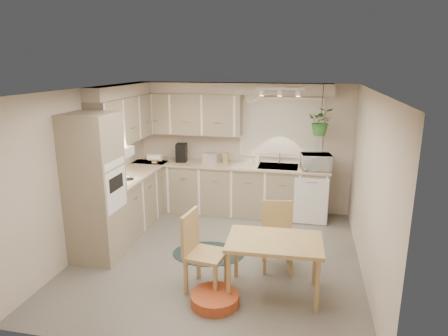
{
  "coord_description": "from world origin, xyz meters",
  "views": [
    {
      "loc": [
        1.19,
        -5.18,
        2.75
      ],
      "look_at": [
        -0.03,
        0.55,
        1.2
      ],
      "focal_mm": 32.0,
      "sensor_mm": 36.0,
      "label": 1
    }
  ],
  "objects_px": {
    "dining_table": "(274,267)",
    "braided_rug": "(208,253)",
    "chair_back": "(278,237)",
    "pet_bed": "(215,299)",
    "microwave": "(316,160)",
    "chair_left": "(206,252)"
  },
  "relations": [
    {
      "from": "chair_back",
      "to": "microwave",
      "type": "distance_m",
      "value": 2.03
    },
    {
      "from": "chair_left",
      "to": "microwave",
      "type": "distance_m",
      "value": 2.95
    },
    {
      "from": "chair_back",
      "to": "microwave",
      "type": "relative_size",
      "value": 1.81
    },
    {
      "from": "chair_back",
      "to": "pet_bed",
      "type": "xyz_separation_m",
      "value": [
        -0.64,
        -1.02,
        -0.39
      ]
    },
    {
      "from": "dining_table",
      "to": "microwave",
      "type": "height_order",
      "value": "microwave"
    },
    {
      "from": "chair_back",
      "to": "microwave",
      "type": "xyz_separation_m",
      "value": [
        0.49,
        1.86,
        0.65
      ]
    },
    {
      "from": "chair_back",
      "to": "braided_rug",
      "type": "relative_size",
      "value": 0.86
    },
    {
      "from": "braided_rug",
      "to": "microwave",
      "type": "bearing_deg",
      "value": 47.5
    },
    {
      "from": "dining_table",
      "to": "chair_left",
      "type": "bearing_deg",
      "value": -174.27
    },
    {
      "from": "chair_left",
      "to": "braided_rug",
      "type": "distance_m",
      "value": 1.07
    },
    {
      "from": "chair_left",
      "to": "pet_bed",
      "type": "relative_size",
      "value": 1.75
    },
    {
      "from": "dining_table",
      "to": "chair_back",
      "type": "xyz_separation_m",
      "value": [
        -0.01,
        0.63,
        0.1
      ]
    },
    {
      "from": "dining_table",
      "to": "chair_back",
      "type": "height_order",
      "value": "chair_back"
    },
    {
      "from": "microwave",
      "to": "chair_back",
      "type": "bearing_deg",
      "value": -114.81
    },
    {
      "from": "chair_back",
      "to": "pet_bed",
      "type": "bearing_deg",
      "value": 48.5
    },
    {
      "from": "dining_table",
      "to": "chair_back",
      "type": "relative_size",
      "value": 1.23
    },
    {
      "from": "pet_bed",
      "to": "microwave",
      "type": "bearing_deg",
      "value": 68.61
    },
    {
      "from": "dining_table",
      "to": "microwave",
      "type": "distance_m",
      "value": 2.65
    },
    {
      "from": "braided_rug",
      "to": "pet_bed",
      "type": "distance_m",
      "value": 1.28
    },
    {
      "from": "chair_left",
      "to": "braided_rug",
      "type": "bearing_deg",
      "value": -159.09
    },
    {
      "from": "chair_back",
      "to": "pet_bed",
      "type": "relative_size",
      "value": 1.6
    },
    {
      "from": "dining_table",
      "to": "braided_rug",
      "type": "bearing_deg",
      "value": 140.76
    }
  ]
}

